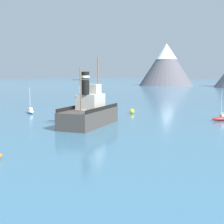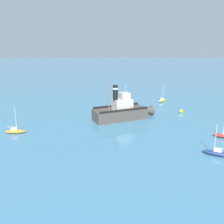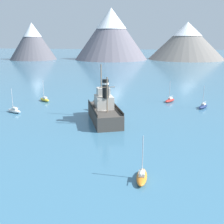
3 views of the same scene
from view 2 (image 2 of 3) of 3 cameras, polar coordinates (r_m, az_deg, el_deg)
name	(u,v)px [view 2 (image 2 of 3)]	position (r m, az deg, el deg)	size (l,w,h in m)	color
ground_plane	(118,119)	(53.83, 1.44, -1.63)	(600.00, 600.00, 0.00)	teal
old_tugboat	(123,111)	(53.25, 2.58, 0.21)	(8.38, 14.66, 9.90)	#423D38
sailboat_navy	(216,153)	(39.37, 23.73, -8.98)	(2.85, 3.84, 4.90)	navy
sailboat_orange	(15,131)	(48.49, -22.22, -4.25)	(1.12, 3.81, 4.90)	orange
sailboat_white	(125,99)	(72.10, 3.19, 3.13)	(3.90, 2.66, 4.90)	white
sailboat_yellow	(162,100)	(72.06, 11.95, 2.80)	(3.64, 3.26, 4.90)	gold
mooring_buoy	(181,111)	(60.74, 16.30, 0.17)	(0.90, 0.90, 0.90)	yellow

